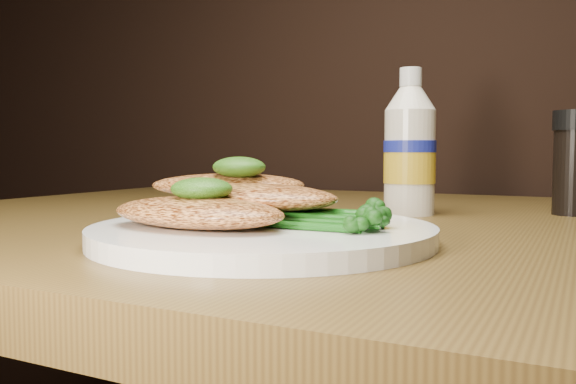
% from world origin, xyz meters
% --- Properties ---
extents(plate, '(0.27, 0.27, 0.01)m').
position_xyz_m(plate, '(-0.05, 0.85, 0.76)').
color(plate, white).
rests_on(plate, dining_table).
extents(chicken_front, '(0.15, 0.09, 0.02)m').
position_xyz_m(chicken_front, '(-0.09, 0.81, 0.78)').
color(chicken_front, '#E08C47').
rests_on(chicken_front, plate).
extents(chicken_mid, '(0.15, 0.08, 0.02)m').
position_xyz_m(chicken_mid, '(-0.07, 0.86, 0.78)').
color(chicken_mid, '#E08C47').
rests_on(chicken_mid, plate).
extents(chicken_back, '(0.15, 0.13, 0.02)m').
position_xyz_m(chicken_back, '(-0.11, 0.89, 0.79)').
color(chicken_back, '#E08C47').
rests_on(chicken_back, plate).
extents(pesto_front, '(0.06, 0.06, 0.02)m').
position_xyz_m(pesto_front, '(-0.08, 0.81, 0.79)').
color(pesto_front, '#133508').
rests_on(pesto_front, chicken_front).
extents(pesto_back, '(0.06, 0.06, 0.02)m').
position_xyz_m(pesto_back, '(-0.09, 0.88, 0.81)').
color(pesto_back, '#133508').
rests_on(pesto_back, chicken_back).
extents(broccolini_bundle, '(0.14, 0.11, 0.02)m').
position_xyz_m(broccolini_bundle, '(-0.00, 0.85, 0.77)').
color(broccolini_bundle, '#155412').
rests_on(broccolini_bundle, plate).
extents(mayo_bottle, '(0.07, 0.07, 0.17)m').
position_xyz_m(mayo_bottle, '(-0.00, 1.10, 0.83)').
color(mayo_bottle, silver).
rests_on(mayo_bottle, dining_table).
extents(pepper_grinder, '(0.06, 0.06, 0.12)m').
position_xyz_m(pepper_grinder, '(0.16, 1.18, 0.81)').
color(pepper_grinder, black).
rests_on(pepper_grinder, dining_table).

